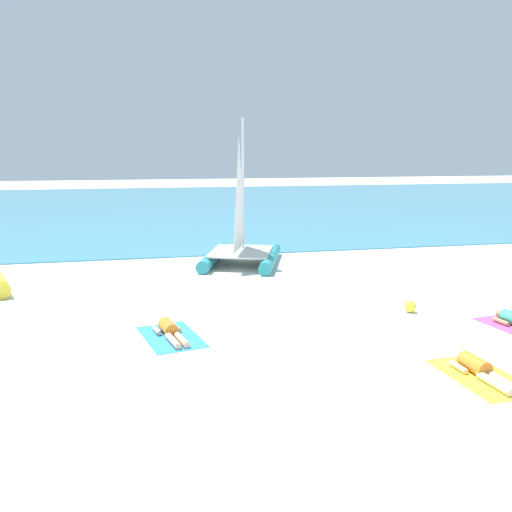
# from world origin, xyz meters

# --- Properties ---
(ground_plane) EXTENTS (120.00, 120.00, 0.00)m
(ground_plane) POSITION_xyz_m (0.00, 10.00, 0.00)
(ground_plane) COLOR white
(ocean_water) EXTENTS (120.00, 40.00, 0.05)m
(ocean_water) POSITION_xyz_m (0.00, 31.62, 0.03)
(ocean_water) COLOR teal
(ocean_water) RESTS_ON ground
(sailboat_teal) EXTENTS (3.62, 4.48, 5.07)m
(sailboat_teal) POSITION_xyz_m (0.52, 9.91, 0.75)
(sailboat_teal) COLOR teal
(sailboat_teal) RESTS_ON ground
(towel_left) EXTENTS (1.47, 2.09, 0.01)m
(towel_left) POSITION_xyz_m (-2.44, 2.72, 0.01)
(towel_left) COLOR #338CD8
(towel_left) RESTS_ON ground
(sunbather_left) EXTENTS (0.72, 1.56, 0.30)m
(sunbather_left) POSITION_xyz_m (-2.45, 2.78, 0.13)
(sunbather_left) COLOR orange
(sunbather_left) RESTS_ON towel_left
(towel_middle) EXTENTS (1.18, 1.95, 0.01)m
(towel_middle) POSITION_xyz_m (2.77, -0.61, 0.01)
(towel_middle) COLOR yellow
(towel_middle) RESTS_ON ground
(sunbather_middle) EXTENTS (0.56, 1.56, 0.30)m
(sunbather_middle) POSITION_xyz_m (2.77, -0.55, 0.13)
(sunbather_middle) COLOR orange
(sunbather_middle) RESTS_ON towel_middle
(beach_ball) EXTENTS (0.30, 0.30, 0.30)m
(beach_ball) POSITION_xyz_m (3.47, 3.27, 0.15)
(beach_ball) COLOR yellow
(beach_ball) RESTS_ON ground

